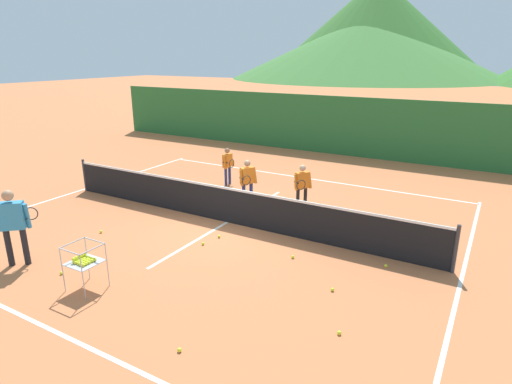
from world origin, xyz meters
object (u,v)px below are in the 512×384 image
at_px(tennis_ball_3, 386,266).
at_px(tennis_ball_9, 61,273).
at_px(tennis_ball_1, 339,333).
at_px(tennis_ball_5, 332,290).
at_px(student_1, 247,179).
at_px(student_2, 302,183).
at_px(ball_cart, 84,261).
at_px(student_0, 228,163).
at_px(tennis_ball_0, 101,232).
at_px(tennis_net, 227,204).
at_px(instructor, 13,221).
at_px(tennis_ball_7, 203,244).
at_px(tennis_ball_8, 179,350).
at_px(tennis_ball_2, 219,236).
at_px(tennis_ball_6, 293,257).

height_order(tennis_ball_3, tennis_ball_9, same).
bearing_deg(tennis_ball_1, tennis_ball_5, 114.99).
height_order(student_1, student_2, student_1).
relative_size(student_1, ball_cart, 1.52).
height_order(student_0, tennis_ball_0, student_0).
bearing_deg(ball_cart, tennis_ball_9, 173.63).
height_order(student_0, tennis_ball_9, student_0).
height_order(tennis_net, tennis_ball_0, tennis_net).
height_order(instructor, tennis_ball_7, instructor).
bearing_deg(student_0, tennis_ball_5, -40.97).
relative_size(instructor, student_1, 1.21).
height_order(ball_cart, tennis_ball_3, ball_cart).
height_order(student_2, tennis_ball_8, student_2).
relative_size(ball_cart, tennis_ball_3, 13.22).
xyz_separation_m(tennis_net, tennis_ball_7, (0.30, -1.48, -0.47)).
xyz_separation_m(student_0, tennis_ball_2, (2.28, -3.84, -0.73)).
xyz_separation_m(ball_cart, tennis_ball_5, (4.10, 2.24, -0.55)).
distance_m(instructor, tennis_ball_5, 6.62).
xyz_separation_m(tennis_net, student_1, (-0.22, 1.41, 0.32)).
height_order(student_0, tennis_ball_2, student_0).
xyz_separation_m(student_1, ball_cart, (-0.23, -5.57, -0.24)).
bearing_deg(tennis_ball_1, tennis_ball_9, -170.42).
relative_size(tennis_ball_2, tennis_ball_3, 1.00).
relative_size(tennis_ball_8, tennis_ball_9, 1.00).
xyz_separation_m(tennis_ball_5, tennis_ball_8, (-1.38, -2.80, 0.00)).
relative_size(tennis_net, tennis_ball_3, 163.77).
xyz_separation_m(tennis_ball_2, tennis_ball_3, (3.90, 0.50, 0.00)).
relative_size(tennis_ball_1, tennis_ball_7, 1.00).
bearing_deg(tennis_ball_8, student_0, 118.67).
xyz_separation_m(student_0, tennis_ball_7, (2.19, -4.37, -0.73)).
xyz_separation_m(instructor, student_0, (0.60, 7.10, -0.23)).
distance_m(instructor, tennis_ball_9, 1.50).
relative_size(tennis_ball_0, tennis_ball_6, 1.00).
height_order(ball_cart, tennis_ball_5, ball_cart).
bearing_deg(tennis_ball_9, tennis_ball_5, 23.17).
bearing_deg(tennis_ball_5, ball_cart, -151.40).
bearing_deg(tennis_net, student_0, 123.13).
bearing_deg(tennis_ball_2, tennis_ball_3, 7.27).
height_order(instructor, tennis_ball_3, instructor).
distance_m(tennis_ball_1, tennis_ball_9, 5.63).
height_order(instructor, tennis_ball_1, instructor).
bearing_deg(tennis_ball_0, tennis_net, 42.98).
xyz_separation_m(student_0, tennis_ball_3, (6.18, -3.35, -0.73)).
distance_m(ball_cart, tennis_ball_1, 4.81).
bearing_deg(tennis_ball_5, tennis_ball_7, 172.50).
bearing_deg(tennis_ball_7, tennis_ball_8, -58.62).
height_order(student_2, ball_cart, student_2).
bearing_deg(student_2, instructor, -122.07).
relative_size(instructor, tennis_ball_9, 24.44).
height_order(tennis_ball_1, tennis_ball_6, same).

